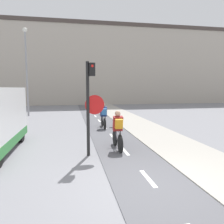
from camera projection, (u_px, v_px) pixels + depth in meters
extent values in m
plane|color=gray|center=(155.00, 188.00, 5.24)|extent=(120.00, 120.00, 0.00)
cube|color=#56565B|center=(155.00, 187.00, 5.24)|extent=(2.07, 60.00, 0.02)
cube|color=white|center=(148.00, 178.00, 5.73)|extent=(0.12, 1.10, 0.00)
cube|color=white|center=(125.00, 151.00, 8.17)|extent=(0.12, 1.10, 0.00)
cube|color=white|center=(112.00, 136.00, 10.61)|extent=(0.12, 1.10, 0.00)
cube|color=white|center=(105.00, 127.00, 13.05)|extent=(0.12, 1.10, 0.00)
cube|color=white|center=(99.00, 121.00, 15.49)|extent=(0.12, 1.10, 0.00)
cube|color=white|center=(95.00, 116.00, 17.93)|extent=(0.12, 1.10, 0.00)
cube|color=white|center=(92.00, 113.00, 20.37)|extent=(0.12, 1.10, 0.00)
cube|color=#B2A899|center=(84.00, 67.00, 31.07)|extent=(60.00, 5.00, 10.48)
cube|color=#473D38|center=(83.00, 27.00, 30.44)|extent=(60.00, 5.20, 0.50)
cylinder|color=black|center=(88.00, 110.00, 7.52)|extent=(0.11, 0.11, 3.27)
cube|color=black|center=(92.00, 70.00, 7.39)|extent=(0.20, 0.20, 0.44)
sphere|color=red|center=(92.00, 66.00, 7.27)|extent=(0.09, 0.09, 0.09)
cone|color=red|center=(95.00, 105.00, 7.54)|extent=(0.67, 0.01, 0.67)
cone|color=silver|center=(95.00, 105.00, 7.54)|extent=(0.60, 0.02, 0.60)
cylinder|color=gray|center=(27.00, 74.00, 17.89)|extent=(0.14, 0.14, 6.85)
sphere|color=silver|center=(25.00, 30.00, 17.48)|extent=(0.36, 0.36, 0.36)
cylinder|color=black|center=(120.00, 144.00, 7.98)|extent=(0.07, 0.67, 0.67)
cylinder|color=black|center=(115.00, 138.00, 8.96)|extent=(0.07, 0.67, 0.67)
cylinder|color=slate|center=(116.00, 135.00, 8.64)|extent=(0.04, 0.64, 0.42)
cylinder|color=slate|center=(119.00, 137.00, 8.18)|extent=(0.04, 0.33, 0.44)
cylinder|color=slate|center=(117.00, 131.00, 8.47)|extent=(0.04, 0.93, 0.07)
cylinder|color=slate|center=(119.00, 143.00, 8.17)|extent=(0.04, 0.38, 0.05)
cylinder|color=black|center=(115.00, 128.00, 8.91)|extent=(0.46, 0.03, 0.03)
cube|color=maroon|center=(118.00, 123.00, 8.32)|extent=(0.36, 0.31, 0.59)
sphere|color=tan|center=(118.00, 114.00, 8.32)|extent=(0.22, 0.22, 0.22)
cylinder|color=#232328|center=(115.00, 135.00, 8.32)|extent=(0.04, 0.07, 0.42)
cylinder|color=#232328|center=(121.00, 135.00, 8.36)|extent=(0.04, 0.07, 0.42)
cube|color=orange|center=(119.00, 124.00, 8.15)|extent=(0.28, 0.23, 0.39)
cylinder|color=black|center=(105.00, 124.00, 12.32)|extent=(0.07, 0.64, 0.64)
cylinder|color=black|center=(102.00, 121.00, 13.29)|extent=(0.07, 0.64, 0.64)
cylinder|color=slate|center=(103.00, 119.00, 12.97)|extent=(0.04, 0.63, 0.40)
cylinder|color=slate|center=(104.00, 120.00, 12.53)|extent=(0.04, 0.33, 0.42)
cylinder|color=slate|center=(103.00, 116.00, 12.81)|extent=(0.04, 0.91, 0.07)
cylinder|color=slate|center=(104.00, 124.00, 12.51)|extent=(0.04, 0.38, 0.05)
cylinder|color=black|center=(102.00, 115.00, 13.25)|extent=(0.46, 0.03, 0.03)
cube|color=navy|center=(104.00, 112.00, 12.67)|extent=(0.36, 0.31, 0.59)
sphere|color=tan|center=(103.00, 105.00, 12.66)|extent=(0.22, 0.22, 0.22)
cylinder|color=#232328|center=(102.00, 119.00, 12.66)|extent=(0.04, 0.07, 0.40)
cylinder|color=#232328|center=(105.00, 119.00, 12.70)|extent=(0.04, 0.07, 0.40)
cube|color=#3370B2|center=(104.00, 112.00, 12.49)|extent=(0.28, 0.23, 0.39)
cube|color=black|center=(2.00, 103.00, 10.07)|extent=(1.89, 0.04, 0.70)
cylinder|color=black|center=(21.00, 134.00, 9.58)|extent=(0.18, 0.70, 0.70)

